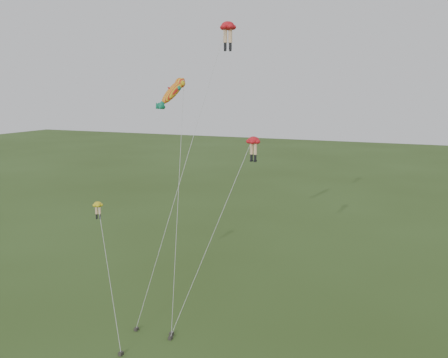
% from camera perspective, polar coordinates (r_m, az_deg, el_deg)
% --- Properties ---
extents(ground, '(300.00, 300.00, 0.00)m').
position_cam_1_polar(ground, '(40.48, -5.95, -17.03)').
color(ground, '#2F4418').
rests_on(ground, ground).
extents(legs_kite_red_high, '(5.14, 9.80, 23.99)m').
position_cam_1_polar(legs_kite_red_high, '(42.55, 0.24, 16.30)').
color(legs_kite_red_high, red).
rests_on(legs_kite_red_high, ground).
extents(legs_kite_red_mid, '(4.27, 9.39, 14.66)m').
position_cam_1_polar(legs_kite_red_mid, '(41.29, 3.18, 3.74)').
color(legs_kite_red_mid, red).
rests_on(legs_kite_red_mid, ground).
extents(legs_kite_yellow, '(6.12, 5.93, 9.55)m').
position_cam_1_polar(legs_kite_yellow, '(41.36, -14.08, -3.89)').
color(legs_kite_yellow, gold).
rests_on(legs_kite_yellow, ground).
extents(fish_kite, '(3.56, 6.95, 19.70)m').
position_cam_1_polar(fish_kite, '(41.32, -5.82, 9.82)').
color(fish_kite, yellow).
rests_on(fish_kite, ground).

